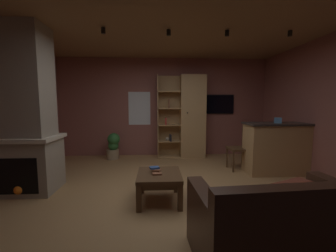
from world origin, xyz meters
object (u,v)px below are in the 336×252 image
at_px(stone_fireplace, 26,119).
at_px(wall_mounted_tv, 217,104).
at_px(tissue_box, 278,120).
at_px(bookshelf_cabinet, 189,117).
at_px(kitchen_bar_counter, 282,148).
at_px(table_book_2, 154,168).
at_px(dining_chair, 242,145).
at_px(table_book_1, 157,170).
at_px(coffee_table, 159,179).
at_px(leather_couch, 280,230).
at_px(table_book_0, 157,174).
at_px(potted_floor_plant, 113,146).

bearing_deg(stone_fireplace, wall_mounted_tv, 32.15).
height_order(tissue_box, wall_mounted_tv, wall_mounted_tv).
height_order(bookshelf_cabinet, kitchen_bar_counter, bookshelf_cabinet).
distance_m(stone_fireplace, table_book_2, 2.20).
bearing_deg(wall_mounted_tv, tissue_box, -66.28).
bearing_deg(wall_mounted_tv, dining_chair, -82.88).
bearing_deg(tissue_box, table_book_1, -155.88).
bearing_deg(coffee_table, table_book_1, 140.17).
xyz_separation_m(coffee_table, wall_mounted_tv, (1.64, 2.85, 1.07)).
distance_m(bookshelf_cabinet, tissue_box, 2.17).
height_order(table_book_1, dining_chair, dining_chair).
distance_m(bookshelf_cabinet, table_book_2, 2.79).
height_order(kitchen_bar_counter, table_book_1, kitchen_bar_counter).
relative_size(stone_fireplace, dining_chair, 2.88).
xyz_separation_m(stone_fireplace, dining_chair, (3.92, 0.95, -0.66)).
distance_m(stone_fireplace, kitchen_bar_counter, 4.74).
distance_m(leather_couch, table_book_0, 1.66).
relative_size(bookshelf_cabinet, table_book_1, 19.88).
bearing_deg(table_book_2, table_book_0, -72.35).
relative_size(kitchen_bar_counter, table_book_0, 11.14).
xyz_separation_m(table_book_2, dining_chair, (1.88, 1.38, 0.04)).
distance_m(bookshelf_cabinet, kitchen_bar_counter, 2.31).
relative_size(bookshelf_cabinet, table_book_0, 16.04).
distance_m(tissue_box, table_book_1, 2.74).
bearing_deg(coffee_table, bookshelf_cabinet, 72.24).
height_order(coffee_table, table_book_0, table_book_0).
bearing_deg(potted_floor_plant, leather_couch, -59.62).
height_order(table_book_0, potted_floor_plant, potted_floor_plant).
distance_m(tissue_box, leather_couch, 2.87).
distance_m(kitchen_bar_counter, leather_couch, 2.87).
relative_size(coffee_table, wall_mounted_tv, 0.75).
relative_size(table_book_1, dining_chair, 0.12).
distance_m(table_book_1, potted_floor_plant, 2.70).
height_order(bookshelf_cabinet, table_book_0, bookshelf_cabinet).
bearing_deg(dining_chair, table_book_2, -143.81).
bearing_deg(bookshelf_cabinet, potted_floor_plant, -175.66).
xyz_separation_m(bookshelf_cabinet, leather_couch, (0.22, -3.93, -0.76)).
height_order(bookshelf_cabinet, coffee_table, bookshelf_cabinet).
distance_m(coffee_table, potted_floor_plant, 2.74).
height_order(tissue_box, table_book_2, tissue_box).
relative_size(tissue_box, table_book_2, 0.88).
height_order(kitchen_bar_counter, potted_floor_plant, kitchen_bar_counter).
xyz_separation_m(stone_fireplace, bookshelf_cabinet, (2.96, 2.15, -0.12)).
distance_m(potted_floor_plant, wall_mounted_tv, 3.01).
relative_size(table_book_0, table_book_1, 1.24).
relative_size(table_book_1, table_book_2, 0.80).
distance_m(bookshelf_cabinet, table_book_0, 2.90).
bearing_deg(kitchen_bar_counter, wall_mounted_tv, 118.01).
height_order(table_book_1, table_book_2, table_book_2).
xyz_separation_m(table_book_2, wall_mounted_tv, (1.71, 2.78, 0.92)).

